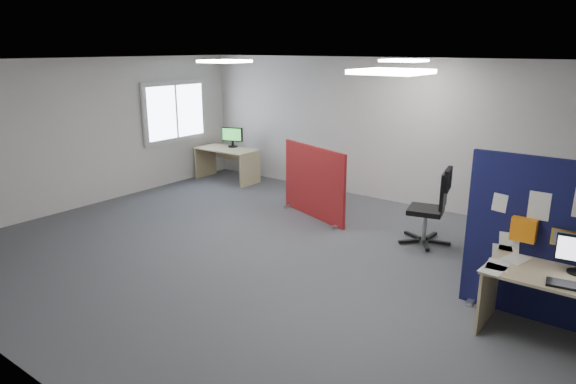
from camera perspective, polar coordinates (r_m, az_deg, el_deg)
The scene contains 15 objects.
floor at distance 7.29m, azimuth -0.52°, elevation -7.45°, with size 9.00×9.00×0.00m, color #52555A.
ceiling at distance 6.70m, azimuth -0.58°, elevation 14.28°, with size 9.00×7.00×0.02m, color white.
wall_back at distance 9.83m, azimuth 12.10°, elevation 6.53°, with size 9.00×0.02×2.70m, color silver.
wall_front at distance 4.73m, azimuth -27.54°, elevation -4.98°, with size 9.00×0.02×2.70m, color silver.
wall_left at distance 10.21m, azimuth -21.10°, elevation 6.16°, with size 0.02×7.00×2.70m, color silver.
window at distance 11.31m, azimuth -12.39°, elevation 8.73°, with size 0.06×1.70×1.30m.
ceiling_lights at distance 7.06m, azimuth 5.05°, elevation 14.06°, with size 4.10×4.10×0.04m.
navy_divider at distance 6.02m, azimuth 29.03°, elevation -5.49°, with size 2.19×0.30×1.80m.
main_desk at distance 5.81m, azimuth 29.13°, elevation -9.98°, with size 1.62×0.72×0.73m.
keyboard at distance 5.52m, azimuth 29.08°, elevation -9.12°, with size 0.45×0.18×0.03m, color black.
red_divider at distance 8.88m, azimuth 2.88°, elevation 1.04°, with size 1.60×0.60×1.25m.
second_desk at distance 11.45m, azimuth -6.68°, elevation 3.95°, with size 1.41×0.71×0.73m.
monitor_second at distance 11.48m, azimuth -6.19°, elevation 6.17°, with size 0.46×0.22×0.43m.
office_chair at distance 7.91m, azimuth 15.99°, elevation -1.09°, with size 0.78×0.76×1.17m.
desk_papers at distance 5.67m, azimuth 25.21°, elevation -8.07°, with size 1.35×0.75×0.00m.
Camera 1 is at (4.09, -5.30, 2.89)m, focal length 32.00 mm.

